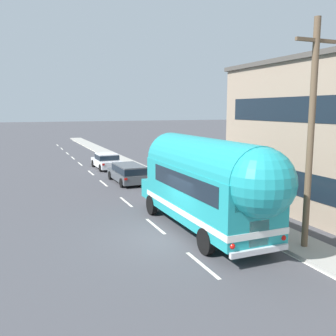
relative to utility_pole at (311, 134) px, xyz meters
The scene contains 7 objects.
ground_plane 6.90m from the utility_pole, 143.51° to the left, with size 300.00×300.00×0.00m, color #424247.
lane_markings 16.66m from the utility_pole, 96.66° to the left, with size 3.54×80.00×0.01m.
sidewalk_slab 13.85m from the utility_pole, 89.67° to the left, with size 1.86×90.00×0.15m, color #9E9B93.
utility_pole is the anchor object (origin of this frame).
painted_bus 4.44m from the utility_pole, 130.88° to the left, with size 2.66×10.26×4.12m.
car_lead 15.72m from the utility_pole, 99.58° to the left, with size 2.00×4.66×1.37m.
car_second 22.66m from the utility_pole, 96.37° to the left, with size 2.10×4.42×1.37m.
Camera 1 is at (-5.71, -13.73, 5.32)m, focal length 39.80 mm.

